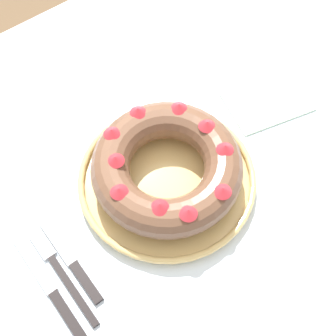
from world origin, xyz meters
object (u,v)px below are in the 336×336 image
Objects in this scene: bundt_cake at (168,168)px; cake_knife at (74,265)px; napkin at (267,102)px; serving_knife at (54,294)px; serving_dish at (168,180)px; fork at (59,270)px.

bundt_cake reaches higher than cake_knife.
napkin is at bearing 5.13° from bundt_cake.
cake_knife is (-0.22, -0.03, -0.05)m from bundt_cake.
serving_knife is 0.55m from napkin.
bundt_cake is 1.22× the size of serving_knife.
napkin is (0.27, 0.02, -0.01)m from serving_dish.
napkin is (0.55, 0.08, -0.00)m from serving_knife.
fork is 0.90× the size of serving_knife.
serving_dish reaches higher than cake_knife.
serving_dish is 0.22m from cake_knife.
napkin is (0.49, 0.05, -0.00)m from cake_knife.
serving_knife is (-0.03, -0.03, 0.00)m from fork.
bundt_cake is 0.28m from napkin.
fork is (-0.24, -0.02, -0.01)m from serving_dish.
bundt_cake reaches higher than serving_knife.
serving_dish is at bearing 1.47° from fork.
serving_knife is 1.22× the size of cake_knife.
serving_dish is 1.49× the size of serving_knife.
cake_knife is at bearing 21.66° from serving_knife.
serving_dish is 0.05m from bundt_cake.
napkin is at bearing 6.29° from serving_knife.
fork is at bearing -175.23° from bundt_cake.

